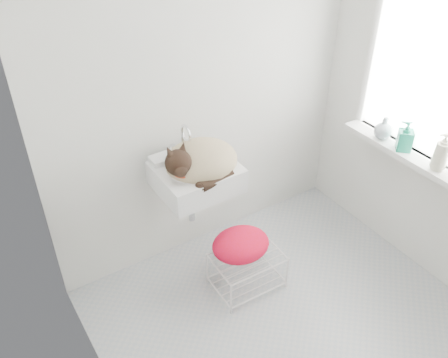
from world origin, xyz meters
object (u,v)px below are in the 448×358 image
sink (196,166)px  bottle_a (436,169)px  wire_rack (247,269)px  cat (199,162)px  bottle_c (381,138)px  bottle_b (402,149)px

sink → bottle_a: bottle_a is taller
sink → bottle_a: (1.22, -0.81, 0.00)m
sink → wire_rack: size_ratio=1.11×
cat → bottle_a: (1.21, -0.80, -0.04)m
bottle_c → wire_rack: bearing=177.4°
sink → wire_rack: bearing=-61.8°
cat → bottle_a: size_ratio=2.38×
wire_rack → bottle_a: bottle_a is taller
sink → bottle_b: 1.34m
sink → bottle_b: bearing=-24.4°
bottle_a → bottle_c: size_ratio=1.36×
bottle_b → wire_rack: bearing=167.9°
sink → cat: (0.01, -0.02, 0.04)m
wire_rack → bottle_a: 1.34m
wire_rack → cat: bearing=117.8°
cat → bottle_b: 1.32m
wire_rack → bottle_c: (1.04, -0.05, 0.70)m
bottle_b → sink: bearing=155.6°
cat → bottle_c: bearing=-7.9°
bottle_a → bottle_b: bottle_a is taller
bottle_a → cat: bearing=146.6°
cat → bottle_b: (1.21, -0.53, -0.04)m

